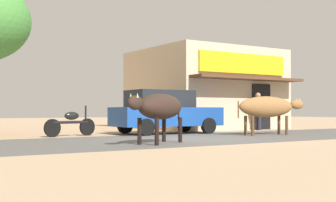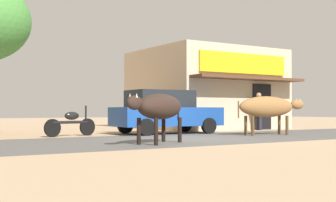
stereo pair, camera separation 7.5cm
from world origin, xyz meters
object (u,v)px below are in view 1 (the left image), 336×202
(parked_hatchback_car, at_px, (165,112))
(pedestrian_by_shop, at_px, (258,108))
(cow_near_brown, at_px, (159,107))
(cow_far_dark, at_px, (268,107))
(parked_motorcycle, at_px, (71,123))

(parked_hatchback_car, distance_m, pedestrian_by_shop, 5.19)
(cow_near_brown, height_order, pedestrian_by_shop, pedestrian_by_shop)
(cow_far_dark, bearing_deg, pedestrian_by_shop, 51.25)
(pedestrian_by_shop, bearing_deg, parked_motorcycle, -179.36)
(parked_motorcycle, bearing_deg, pedestrian_by_shop, 0.64)
(cow_near_brown, distance_m, pedestrian_by_shop, 9.25)
(parked_motorcycle, bearing_deg, parked_hatchback_car, -4.50)
(parked_motorcycle, xyz_separation_m, cow_near_brown, (0.77, -4.54, 0.51))
(parked_hatchback_car, height_order, cow_near_brown, parked_hatchback_car)
(cow_near_brown, xyz_separation_m, pedestrian_by_shop, (8.00, 4.64, 0.01))
(parked_hatchback_car, distance_m, cow_far_dark, 3.83)
(cow_far_dark, bearing_deg, cow_near_brown, -164.64)
(cow_near_brown, bearing_deg, parked_motorcycle, 99.62)
(parked_hatchback_car, relative_size, cow_far_dark, 1.47)
(cow_near_brown, relative_size, pedestrian_by_shop, 1.44)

